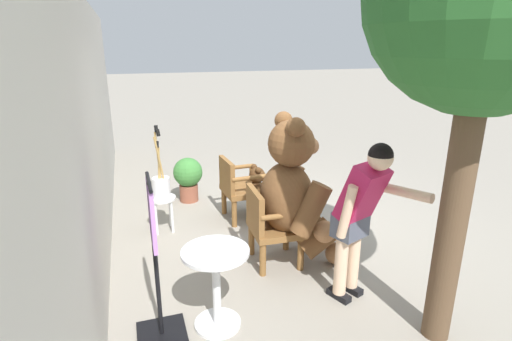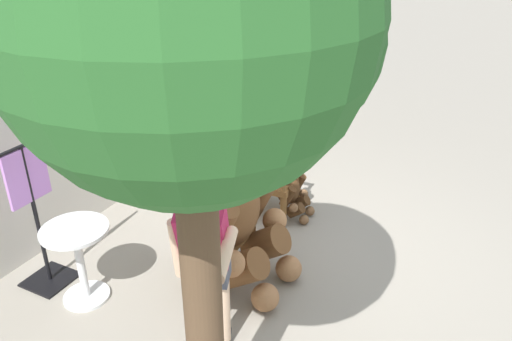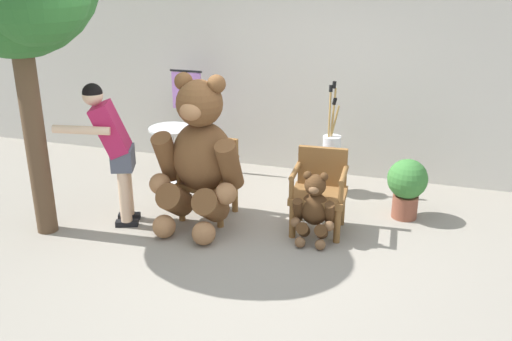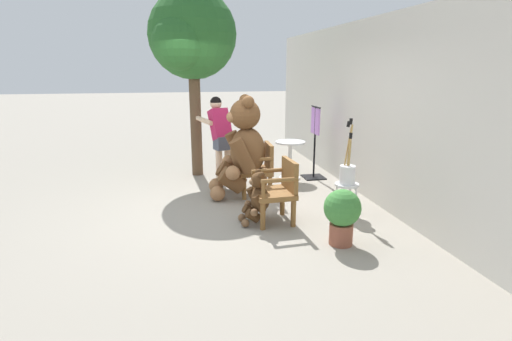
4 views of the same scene
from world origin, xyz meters
name	(u,v)px [view 4 (image 4 of 4)]	position (x,y,z in m)	size (l,w,h in m)	color
ground_plane	(225,209)	(0.00, 0.00, 0.00)	(60.00, 60.00, 0.00)	gray
back_wall	(380,112)	(0.00, 2.40, 1.40)	(10.00, 0.16, 2.80)	beige
wooden_chair_left	(259,167)	(-0.62, 0.64, 0.46)	(0.58, 0.55, 0.86)	brown
wooden_chair_right	(278,189)	(0.62, 0.64, 0.46)	(0.59, 0.55, 0.86)	brown
teddy_bear_large	(242,148)	(-0.62, 0.37, 0.80)	(0.98, 0.94, 1.64)	brown
teddy_bear_small	(257,198)	(0.62, 0.36, 0.36)	(0.44, 0.43, 0.74)	#4C3019
person_visitor	(220,133)	(-1.49, 0.12, 0.92)	(0.70, 0.66, 1.55)	black
white_stool	(346,191)	(0.55, 1.67, 0.36)	(0.34, 0.34, 0.46)	silver
brush_bucket	(348,172)	(0.55, 1.67, 0.64)	(0.22, 0.22, 0.92)	white
round_side_table	(290,156)	(-1.45, 1.42, 0.45)	(0.56, 0.56, 0.72)	silver
patio_tree	(191,37)	(-2.06, -0.32, 2.58)	(1.69, 1.61, 3.44)	brown
potted_plant	(342,213)	(1.48, 1.20, 0.40)	(0.44, 0.44, 0.68)	brown
clothing_display_stand	(315,141)	(-1.43, 1.89, 0.72)	(0.44, 0.40, 1.36)	black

